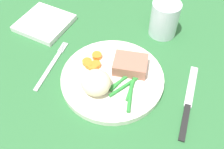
{
  "coord_description": "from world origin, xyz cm",
  "views": [
    {
      "loc": [
        12.39,
        -35.21,
        50.72
      ],
      "look_at": [
        0.53,
        -0.28,
        4.6
      ],
      "focal_mm": 41.07,
      "sensor_mm": 36.0,
      "label": 1
    }
  ],
  "objects": [
    {
      "name": "carrot_slices",
      "position": [
        -5.19,
        2.07,
        4.16
      ],
      "size": [
        4.72,
        5.94,
        1.22
      ],
      "color": "orange",
      "rests_on": "dinner_plate"
    },
    {
      "name": "knife",
      "position": [
        18.62,
        -0.56,
        2.2
      ],
      "size": [
        1.7,
        20.5,
        0.64
      ],
      "rotation": [
        0.0,
        0.0,
        0.02
      ],
      "color": "black",
      "rests_on": "dining_table"
    },
    {
      "name": "napkin",
      "position": [
        -24.33,
        12.83,
        2.75
      ],
      "size": [
        15.41,
        15.13,
        1.5
      ],
      "primitive_type": "cube",
      "rotation": [
        0.0,
        0.0,
        -0.16
      ],
      "color": "white",
      "rests_on": "dining_table"
    },
    {
      "name": "fork",
      "position": [
        -15.36,
        -0.53,
        2.2
      ],
      "size": [
        1.44,
        16.6,
        0.4
      ],
      "rotation": [
        0.0,
        0.0,
        0.04
      ],
      "color": "silver",
      "rests_on": "dining_table"
    },
    {
      "name": "water_glass",
      "position": [
        8.21,
        20.5,
        6.07
      ],
      "size": [
        7.53,
        7.53,
        9.61
      ],
      "color": "silver",
      "rests_on": "dining_table"
    },
    {
      "name": "mashed_potatoes",
      "position": [
        -1.65,
        -4.64,
        6.08
      ],
      "size": [
        6.66,
        6.61,
        4.95
      ],
      "primitive_type": "ellipsoid",
      "color": "beige",
      "rests_on": "dinner_plate"
    },
    {
      "name": "green_beans",
      "position": [
        4.65,
        -2.29,
        3.99
      ],
      "size": [
        6.64,
        10.82,
        0.85
      ],
      "color": "#2D8C38",
      "rests_on": "dinner_plate"
    },
    {
      "name": "dinner_plate",
      "position": [
        0.53,
        -0.28,
        2.8
      ],
      "size": [
        24.23,
        24.23,
        1.6
      ],
      "primitive_type": "cylinder",
      "color": "white",
      "rests_on": "dining_table"
    },
    {
      "name": "dining_table",
      "position": [
        0.0,
        0.0,
        1.0
      ],
      "size": [
        120.0,
        90.0,
        2.0
      ],
      "color": "#2D6B38",
      "rests_on": "ground"
    },
    {
      "name": "meat_portion",
      "position": [
        3.81,
        3.54,
        5.09
      ],
      "size": [
        8.55,
        6.98,
        2.97
      ],
      "primitive_type": "cube",
      "rotation": [
        0.0,
        0.0,
        0.13
      ],
      "color": "#A86B56",
      "rests_on": "dinner_plate"
    }
  ]
}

